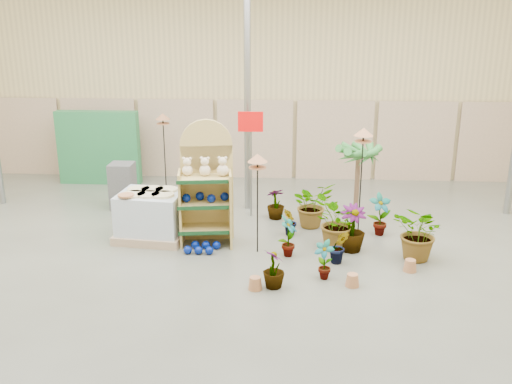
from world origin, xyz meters
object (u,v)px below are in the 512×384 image
(display_shelf, at_px, (206,187))
(pallet_stack, at_px, (152,215))
(potted_plant_2, at_px, (337,223))
(bird_table_front, at_px, (257,161))

(display_shelf, height_order, pallet_stack, display_shelf)
(display_shelf, xyz_separation_m, pallet_stack, (-1.05, 0.06, -0.58))
(pallet_stack, height_order, potted_plant_2, potted_plant_2)
(pallet_stack, xyz_separation_m, potted_plant_2, (3.42, -0.29, 0.04))
(display_shelf, relative_size, pallet_stack, 1.66)
(display_shelf, distance_m, bird_table_front, 1.23)
(potted_plant_2, bearing_deg, pallet_stack, 175.07)
(pallet_stack, bearing_deg, potted_plant_2, 1.46)
(pallet_stack, bearing_deg, display_shelf, 3.20)
(display_shelf, xyz_separation_m, potted_plant_2, (2.36, -0.24, -0.55))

